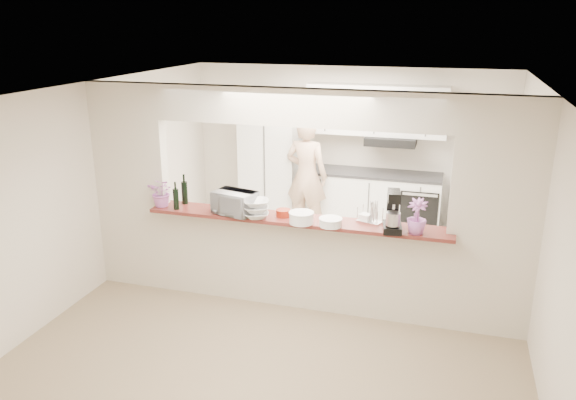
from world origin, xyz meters
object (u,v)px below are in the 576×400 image
at_px(refrigerator, 481,187).
at_px(toaster_oven, 235,203).
at_px(person, 307,177).
at_px(stand_mixer, 393,213).

distance_m(refrigerator, toaster_oven, 3.91).
bearing_deg(person, stand_mixer, 131.01).
bearing_deg(toaster_oven, refrigerator, 58.45).
bearing_deg(stand_mixer, refrigerator, 70.41).
relative_size(refrigerator, toaster_oven, 3.67).
relative_size(stand_mixer, person, 0.24).
bearing_deg(stand_mixer, toaster_oven, 178.84).
xyz_separation_m(refrigerator, toaster_oven, (-2.75, -2.75, 0.37)).
distance_m(stand_mixer, person, 2.91).
bearing_deg(refrigerator, person, -172.16).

